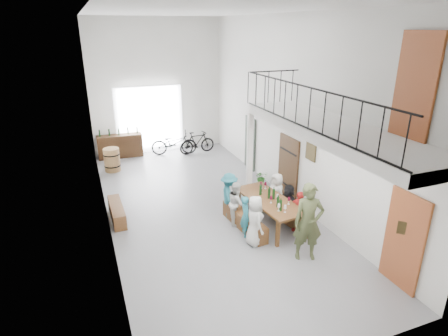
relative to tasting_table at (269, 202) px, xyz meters
name	(u,v)px	position (x,y,z in m)	size (l,w,h in m)	color
floor	(203,207)	(-1.33, 1.70, -0.71)	(12.00, 12.00, 0.00)	slate
room_walls	(201,89)	(-1.33, 1.70, 2.85)	(12.00, 12.00, 12.00)	white
gateway_portal	(150,120)	(-1.73, 7.64, 0.69)	(2.80, 0.08, 2.80)	white
right_wall_decor	(320,162)	(1.37, -0.17, 1.04)	(0.07, 8.28, 5.07)	brown
balcony	(330,132)	(0.65, -1.43, 2.26)	(1.52, 5.62, 4.00)	white
tasting_table	(269,202)	(0.00, 0.00, 0.00)	(1.17, 2.37, 0.79)	brown
bench_inner	(244,221)	(-0.70, 0.09, -0.48)	(0.31, 1.93, 0.44)	brown
bench_wall	(286,213)	(0.57, 0.07, -0.46)	(0.28, 2.13, 0.49)	brown
tableware	(273,196)	(0.03, -0.11, 0.22)	(0.50, 1.59, 0.35)	black
side_bench	(117,212)	(-3.83, 1.88, -0.49)	(0.33, 1.53, 0.43)	brown
oak_barrel	(112,160)	(-3.56, 5.81, -0.27)	(0.60, 0.60, 0.88)	#9A6F43
serving_counter	(120,146)	(-3.08, 7.35, -0.23)	(1.80, 0.50, 0.95)	#37230F
counter_bottles	(119,132)	(-3.08, 7.36, 0.38)	(1.56, 0.14, 0.28)	black
guest_left_a	(255,221)	(-0.77, -0.70, -0.05)	(0.64, 0.41, 1.30)	silver
guest_left_b	(245,216)	(-0.81, -0.24, -0.15)	(0.41, 0.27, 1.12)	#267381
guest_left_c	(237,203)	(-0.76, 0.46, -0.10)	(0.59, 0.46, 1.21)	silver
guest_left_d	(229,195)	(-0.81, 0.88, -0.05)	(0.85, 0.49, 1.32)	#267381
guest_right_a	(299,212)	(0.59, -0.55, -0.13)	(0.67, 0.28, 1.15)	red
guest_right_b	(288,203)	(0.64, 0.09, -0.17)	(0.99, 0.32, 1.07)	black
guest_right_c	(276,193)	(0.56, 0.62, -0.10)	(0.59, 0.39, 1.21)	silver
host_standing	(308,222)	(0.11, -1.67, 0.23)	(0.69, 0.45, 1.88)	#434C2A
potted_plant	(261,177)	(1.12, 2.68, -0.47)	(0.43, 0.37, 0.47)	#175516
bicycle_near	(174,143)	(-0.92, 6.87, -0.21)	(0.66, 1.89, 1.00)	black
bicycle_far	(197,142)	(0.04, 6.67, -0.23)	(0.45, 1.58, 0.95)	black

